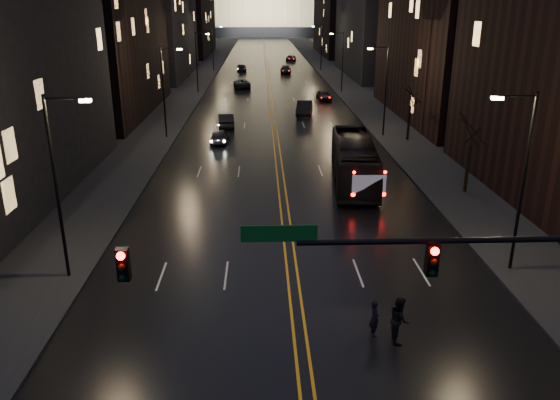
{
  "coord_description": "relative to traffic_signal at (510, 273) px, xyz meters",
  "views": [
    {
      "loc": [
        -1.49,
        -14.33,
        12.63
      ],
      "look_at": [
        -0.58,
        11.15,
        3.54
      ],
      "focal_mm": 35.0,
      "sensor_mm": 36.0,
      "label": 1
    }
  ],
  "objects": [
    {
      "name": "road",
      "position": [
        -5.91,
        130.0,
        -5.09
      ],
      "size": [
        20.0,
        320.0,
        0.02
      ],
      "primitive_type": "cube",
      "color": "black",
      "rests_on": "ground"
    },
    {
      "name": "sidewalk_left",
      "position": [
        -19.91,
        130.0,
        -5.02
      ],
      "size": [
        8.0,
        320.0,
        0.16
      ],
      "primitive_type": "cube",
      "color": "black",
      "rests_on": "ground"
    },
    {
      "name": "sidewalk_right",
      "position": [
        8.09,
        130.0,
        -5.02
      ],
      "size": [
        8.0,
        320.0,
        0.16
      ],
      "primitive_type": "cube",
      "color": "black",
      "rests_on": "ground"
    },
    {
      "name": "center_line",
      "position": [
        -5.91,
        130.0,
        -5.08
      ],
      "size": [
        0.62,
        320.0,
        0.01
      ],
      "primitive_type": "cube",
      "color": "orange",
      "rests_on": "road"
    },
    {
      "name": "building_left_far",
      "position": [
        -26.91,
        92.0,
        4.9
      ],
      "size": [
        12.0,
        34.0,
        20.0
      ],
      "primitive_type": "cube",
      "color": "black",
      "rests_on": "ground"
    },
    {
      "name": "building_left_dist",
      "position": [
        -26.91,
        140.0,
        6.9
      ],
      "size": [
        12.0,
        40.0,
        24.0
      ],
      "primitive_type": "cube",
      "color": "black",
      "rests_on": "ground"
    },
    {
      "name": "building_right_mid",
      "position": [
        15.09,
        92.0,
        7.9
      ],
      "size": [
        12.0,
        34.0,
        26.0
      ],
      "primitive_type": "cube",
      "color": "black",
      "rests_on": "ground"
    },
    {
      "name": "building_right_dist",
      "position": [
        15.09,
        140.0,
        5.9
      ],
      "size": [
        12.0,
        40.0,
        22.0
      ],
      "primitive_type": "cube",
      "color": "black",
      "rests_on": "ground"
    },
    {
      "name": "traffic_signal",
      "position": [
        0.0,
        0.0,
        0.0
      ],
      "size": [
        17.29,
        0.45,
        7.0
      ],
      "color": "black",
      "rests_on": "ground"
    },
    {
      "name": "streetlamp_right_near",
      "position": [
        4.91,
        10.0,
        -0.02
      ],
      "size": [
        2.13,
        0.25,
        9.0
      ],
      "color": "black",
      "rests_on": "ground"
    },
    {
      "name": "streetlamp_left_near",
      "position": [
        -16.72,
        10.0,
        -0.02
      ],
      "size": [
        2.13,
        0.25,
        9.0
      ],
      "color": "black",
      "rests_on": "ground"
    },
    {
      "name": "streetlamp_right_mid",
      "position": [
        4.91,
        40.0,
        -0.02
      ],
      "size": [
        2.13,
        0.25,
        9.0
      ],
      "color": "black",
      "rests_on": "ground"
    },
    {
      "name": "streetlamp_left_mid",
      "position": [
        -16.72,
        40.0,
        -0.02
      ],
      "size": [
        2.13,
        0.25,
        9.0
      ],
      "color": "black",
      "rests_on": "ground"
    },
    {
      "name": "streetlamp_right_far",
      "position": [
        4.91,
        70.0,
        -0.02
      ],
      "size": [
        2.13,
        0.25,
        9.0
      ],
      "color": "black",
      "rests_on": "ground"
    },
    {
      "name": "streetlamp_left_far",
      "position": [
        -16.72,
        70.0,
        -0.02
      ],
      "size": [
        2.13,
        0.25,
        9.0
      ],
      "color": "black",
      "rests_on": "ground"
    },
    {
      "name": "streetlamp_right_dist",
      "position": [
        4.91,
        100.0,
        -0.02
      ],
      "size": [
        2.13,
        0.25,
        9.0
      ],
      "color": "black",
      "rests_on": "ground"
    },
    {
      "name": "streetlamp_left_dist",
      "position": [
        -16.72,
        100.0,
        -0.02
      ],
      "size": [
        2.13,
        0.25,
        9.0
      ],
      "color": "black",
      "rests_on": "ground"
    },
    {
      "name": "tree_right_mid",
      "position": [
        7.09,
        22.0,
        -0.58
      ],
      "size": [
        2.4,
        2.4,
        6.65
      ],
      "color": "black",
      "rests_on": "ground"
    },
    {
      "name": "tree_right_far",
      "position": [
        7.09,
        38.0,
        -0.58
      ],
      "size": [
        2.4,
        2.4,
        6.65
      ],
      "color": "black",
      "rests_on": "ground"
    },
    {
      "name": "bus",
      "position": [
        -0.47,
        24.85,
        -3.39
      ],
      "size": [
        4.01,
        12.5,
        3.42
      ],
      "primitive_type": "imported",
      "rotation": [
        0.0,
        0.0,
        -0.09
      ],
      "color": "black",
      "rests_on": "ground"
    },
    {
      "name": "oncoming_car_a",
      "position": [
        -11.44,
        37.74,
        -4.41
      ],
      "size": [
        1.84,
        4.13,
        1.38
      ],
      "primitive_type": "imported",
      "rotation": [
        0.0,
        0.0,
        3.09
      ],
      "color": "black",
      "rests_on": "ground"
    },
    {
      "name": "oncoming_car_b",
      "position": [
        -11.21,
        45.16,
        -4.32
      ],
      "size": [
        2.06,
        4.86,
        1.56
      ],
      "primitive_type": "imported",
      "rotation": [
        0.0,
        0.0,
        3.23
      ],
      "color": "black",
      "rests_on": "ground"
    },
    {
      "name": "oncoming_car_c",
      "position": [
        -10.38,
        75.31,
        -4.34
      ],
      "size": [
        3.03,
        5.72,
        1.53
      ],
      "primitive_type": "imported",
      "rotation": [
        0.0,
        0.0,
        3.23
      ],
      "color": "black",
      "rests_on": "ground"
    },
    {
      "name": "oncoming_car_d",
      "position": [
        -11.19,
        99.84,
        -4.41
      ],
      "size": [
        2.22,
        4.9,
        1.39
      ],
      "primitive_type": "imported",
      "rotation": [
        0.0,
        0.0,
        3.2
      ],
      "color": "black",
      "rests_on": "ground"
    },
    {
      "name": "receding_car_a",
      "position": [
        -2.04,
        52.15,
        -4.25
      ],
      "size": [
        2.47,
        5.36,
        1.7
      ],
      "primitive_type": "imported",
      "rotation": [
        0.0,
        0.0,
        -0.13
      ],
      "color": "black",
      "rests_on": "ground"
    },
    {
      "name": "receding_car_b",
      "position": [
        1.52,
        62.57,
        -4.39
      ],
      "size": [
        2.06,
        4.32,
        1.42
      ],
      "primitive_type": "imported",
      "rotation": [
        0.0,
        0.0,
        0.09
      ],
      "color": "black",
      "rests_on": "ground"
    },
    {
      "name": "receding_car_c",
      "position": [
        -2.37,
        95.32,
        -4.37
      ],
      "size": [
        2.21,
        5.12,
        1.47
      ],
      "primitive_type": "imported",
      "rotation": [
        0.0,
        0.0,
        -0.03
      ],
      "color": "black",
      "rests_on": "ground"
    },
    {
      "name": "receding_car_d",
      "position": [
        0.07,
        120.6,
        -4.4
      ],
      "size": [
        2.77,
        5.25,
        1.41
      ],
      "primitive_type": "imported",
      "rotation": [
        0.0,
        0.0,
        -0.09
      ],
      "color": "black",
      "rests_on": "ground"
    },
    {
      "name": "pedestrian_a",
      "position": [
        -2.92,
        4.57,
        -4.31
      ],
      "size": [
        0.47,
        0.64,
        1.58
      ],
      "primitive_type": "imported",
      "rotation": [
        0.0,
        0.0,
        1.75
      ],
      "color": "black",
      "rests_on": "ground"
    },
    {
      "name": "pedestrian_b",
      "position": [
        -2.02,
        4.17,
        -4.14
      ],
      "size": [
        0.57,
        0.97,
        1.92
      ],
      "primitive_type": "imported",
      "rotation": [
        0.0,
        0.0,
        1.51
      ],
      "color": "black",
      "rests_on": "ground"
    }
  ]
}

